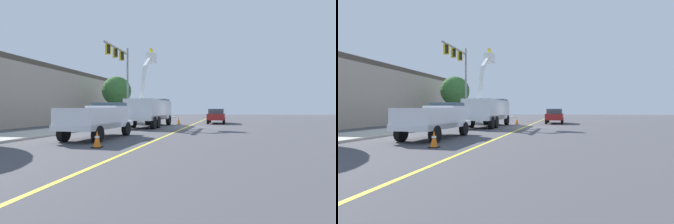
% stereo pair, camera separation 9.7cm
% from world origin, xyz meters
% --- Properties ---
extents(ground, '(120.00, 120.00, 0.00)m').
position_xyz_m(ground, '(0.00, 0.00, 0.00)').
color(ground, '#47474C').
extents(sidewalk_far_side, '(60.06, 4.82, 0.12)m').
position_xyz_m(sidewalk_far_side, '(0.18, 8.67, 0.06)').
color(sidewalk_far_side, '#B2ADA3').
rests_on(sidewalk_far_side, ground).
extents(lane_centre_stripe, '(49.99, 1.18, 0.01)m').
position_xyz_m(lane_centre_stripe, '(0.00, 0.00, 0.00)').
color(lane_centre_stripe, yellow).
rests_on(lane_centre_stripe, ground).
extents(utility_bucket_truck, '(8.25, 2.73, 7.56)m').
position_xyz_m(utility_bucket_truck, '(0.19, 3.44, 1.62)').
color(utility_bucket_truck, silver).
rests_on(utility_bucket_truck, ground).
extents(service_pickup_truck, '(5.64, 2.28, 2.06)m').
position_xyz_m(service_pickup_truck, '(-10.16, 3.65, 1.12)').
color(service_pickup_truck, white).
rests_on(service_pickup_truck, ground).
extents(passing_minivan, '(4.84, 2.03, 1.69)m').
position_xyz_m(passing_minivan, '(7.32, -2.52, 0.97)').
color(passing_minivan, maroon).
rests_on(passing_minivan, ground).
extents(traffic_cone_leading, '(0.40, 0.40, 0.74)m').
position_xyz_m(traffic_cone_leading, '(-13.58, 1.98, 0.36)').
color(traffic_cone_leading, black).
rests_on(traffic_cone_leading, ground).
extents(traffic_cone_mid_front, '(0.40, 0.40, 0.81)m').
position_xyz_m(traffic_cone_mid_front, '(4.39, 1.45, 0.40)').
color(traffic_cone_mid_front, black).
rests_on(traffic_cone_mid_front, ground).
extents(traffic_signal_mast, '(6.02, 0.63, 8.70)m').
position_xyz_m(traffic_signal_mast, '(3.30, 7.59, 6.16)').
color(traffic_signal_mast, gray).
rests_on(traffic_signal_mast, ground).
extents(commercial_building_backdrop, '(20.15, 8.24, 6.28)m').
position_xyz_m(commercial_building_backdrop, '(3.39, 17.76, 3.14)').
color(commercial_building_backdrop, '#A89989').
rests_on(commercial_building_backdrop, ground).
extents(street_tree_right, '(3.64, 3.64, 5.77)m').
position_xyz_m(street_tree_right, '(7.19, 9.81, 3.94)').
color(street_tree_right, brown).
rests_on(street_tree_right, ground).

